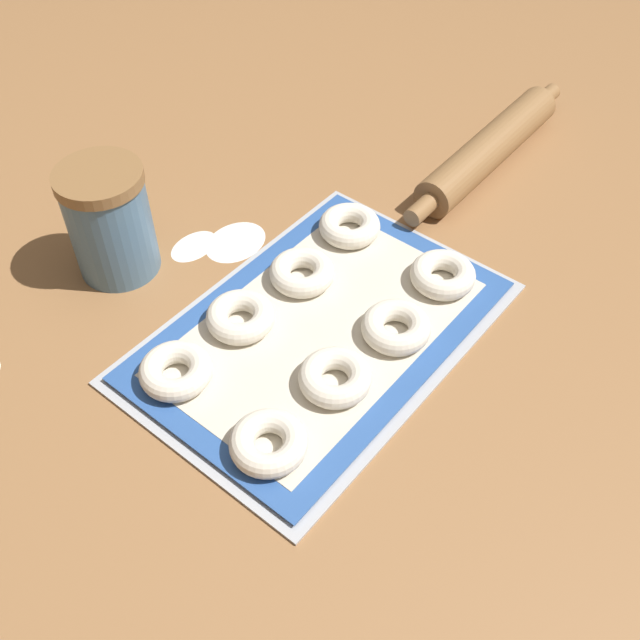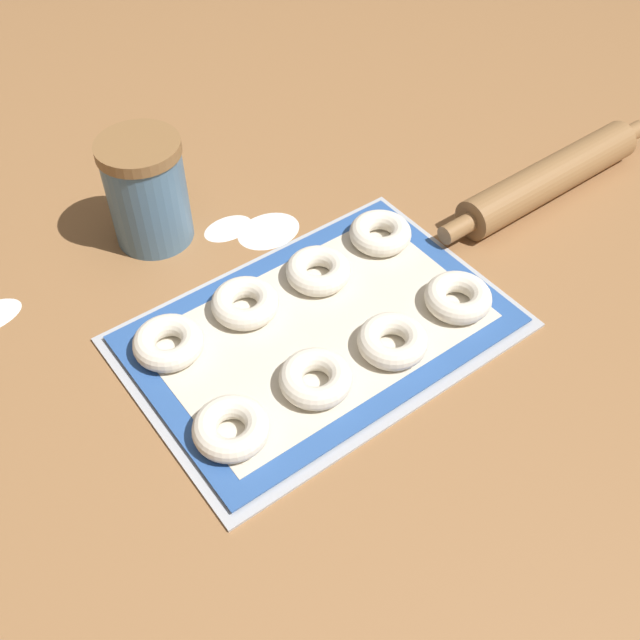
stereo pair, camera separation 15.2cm
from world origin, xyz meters
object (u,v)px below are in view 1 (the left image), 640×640
Objects in this scene: bagel_front_mid_right at (396,327)px; bagel_back_far_left at (176,371)px; bagel_front_far_right at (443,275)px; flour_canister at (110,221)px; rolling_pin at (489,149)px; bagel_front_mid_left at (335,377)px; bagel_back_mid_right at (302,272)px; baking_tray at (320,331)px; bagel_back_far_right at (350,226)px; bagel_back_mid_left at (240,317)px; bagel_front_far_left at (269,443)px.

bagel_back_far_left is at bearing 143.84° from bagel_front_mid_right.
flour_canister is at bearing 123.32° from bagel_front_far_right.
rolling_pin is at bearing 14.47° from bagel_front_mid_right.
bagel_front_far_right is at bearing -0.94° from bagel_front_mid_left.
bagel_back_far_left is 1.00× the size of bagel_back_mid_right.
bagel_front_far_right and bagel_back_far_left have the same top height.
bagel_back_far_left is 0.22m from bagel_back_mid_right.
baking_tray is 0.18m from bagel_back_far_right.
rolling_pin is (0.50, -0.06, 0.00)m from bagel_back_mid_left.
bagel_front_far_right is at bearing -52.18° from bagel_back_mid_right.
bagel_front_mid_left is at bearing 179.06° from bagel_front_far_right.
bagel_front_mid_left and bagel_back_mid_left have the same top height.
bagel_front_mid_left is 1.00× the size of bagel_back_mid_right.
bagel_front_far_right is (0.22, -0.00, 0.00)m from bagel_front_mid_left.
rolling_pin is (0.39, 0.10, 0.00)m from bagel_front_mid_right.
bagel_back_mid_left is at bearing 52.50° from bagel_front_far_left.
bagel_back_far_right is (0.11, 0.01, 0.00)m from bagel_back_mid_right.
bagel_back_far_left and bagel_back_mid_right have the same top height.
bagel_back_mid_right is at bearing 172.71° from rolling_pin.
bagel_front_mid_right is 1.00× the size of bagel_front_far_right.
bagel_back_mid_left is at bearing 126.24° from baking_tray.
bagel_back_mid_right is at bearing -175.59° from bagel_back_far_right.
flour_canister reaches higher than rolling_pin.
bagel_back_far_right is (0.33, 0.00, 0.00)m from bagel_back_far_left.
bagel_front_far_left is 1.00× the size of bagel_back_far_right.
bagel_back_far_right is 0.28m from rolling_pin.
rolling_pin is (0.28, 0.10, 0.00)m from bagel_front_far_right.
bagel_front_mid_right is at bearing -58.13° from baking_tray.
flour_canister is at bearing 108.69° from bagel_front_mid_right.
bagel_front_mid_left is 0.55× the size of flour_canister.
bagel_front_mid_right is 1.00× the size of bagel_back_mid_left.
bagel_back_mid_left is (-0.06, 0.08, 0.02)m from baking_tray.
baking_tray is at bearing -75.40° from flour_canister.
bagel_front_far_left and bagel_back_far_right have the same top height.
bagel_back_far_right is 0.55× the size of flour_canister.
bagel_front_far_left is 0.55× the size of flour_canister.
bagel_front_far_right is (0.34, -0.00, 0.00)m from bagel_front_far_left.
bagel_front_mid_left is (-0.06, -0.07, 0.02)m from baking_tray.
bagel_front_mid_left is 0.27m from bagel_back_far_right.
bagel_front_mid_left is 1.00× the size of bagel_back_far_right.
bagel_back_mid_right is 0.26m from flour_canister.
bagel_front_mid_right and bagel_back_mid_right have the same top height.
flour_canister is at bearing 104.60° from baking_tray.
bagel_front_far_left is 1.00× the size of bagel_back_mid_right.
bagel_back_mid_left and bagel_back_mid_right have the same top height.
bagel_front_mid_left is at bearing -145.93° from bagel_back_far_right.
bagel_front_far_left and bagel_back_far_left have the same top height.
bagel_front_mid_left is 1.00× the size of bagel_back_mid_left.
bagel_back_mid_left is (-0.22, 0.15, 0.00)m from bagel_front_far_right.
flour_canister is (-0.13, 0.22, 0.05)m from bagel_back_mid_right.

